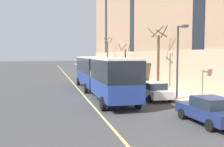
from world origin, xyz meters
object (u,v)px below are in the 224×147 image
street_tree_mid_block (158,56)px  parked_car_navy_6 (101,72)px  street_lamp (179,54)px  city_bus (100,73)px  street_tree_far_uptown (125,60)px  street_tree_far_downtown (108,55)px  parked_car_silver_2 (94,70)px  parked_car_navy_0 (209,110)px  parked_car_white_5 (154,91)px  parked_car_darkgray_1 (112,76)px

street_tree_mid_block → parked_car_navy_6: bearing=100.6°
street_lamp → city_bus: bearing=136.0°
city_bus → street_tree_far_uptown: bearing=64.7°
street_tree_far_uptown → street_tree_far_downtown: (0.04, 13.09, 0.88)m
city_bus → parked_car_silver_2: 26.00m
parked_car_navy_0 → parked_car_navy_6: same height
parked_car_navy_6 → parked_car_white_5: bearing=-90.3°
parked_car_silver_2 → parked_car_navy_6: same height
city_bus → street_tree_far_uptown: street_tree_far_uptown is taller
parked_car_navy_6 → street_tree_mid_block: size_ratio=0.65×
parked_car_white_5 → street_tree_far_downtown: 33.14m
parked_car_navy_0 → parked_car_white_5: bearing=89.6°
parked_car_darkgray_1 → street_tree_mid_block: bearing=-70.3°
parked_car_navy_0 → parked_car_silver_2: bearing=90.1°
street_tree_far_uptown → parked_car_navy_6: bearing=129.0°
parked_car_navy_0 → parked_car_darkgray_1: 23.91m
parked_car_darkgray_1 → parked_car_navy_0: bearing=-90.2°
parked_car_silver_2 → street_lamp: (1.92, -31.23, 3.23)m
parked_car_navy_6 → street_tree_mid_block: street_tree_mid_block is taller
parked_car_silver_2 → street_lamp: size_ratio=0.71×
parked_car_silver_2 → street_tree_mid_block: size_ratio=0.62×
parked_car_navy_0 → street_tree_far_uptown: street_tree_far_uptown is taller
parked_car_darkgray_1 → street_tree_far_uptown: bearing=50.9°
parked_car_silver_2 → street_tree_mid_block: (3.41, -23.59, 3.01)m
parked_car_white_5 → parked_car_navy_6: same height
street_tree_far_downtown → street_lamp: (-1.51, -33.85, 0.16)m
city_bus → street_tree_mid_block: 7.70m
city_bus → parked_car_white_5: size_ratio=4.32×
city_bus → street_tree_far_downtown: 29.28m
parked_car_navy_0 → street_lamp: bearing=75.4°
city_bus → parked_car_white_5: 6.13m
parked_car_white_5 → street_lamp: bearing=-29.6°
city_bus → parked_car_silver_2: bearing=81.6°
parked_car_navy_6 → street_lamp: bearing=-86.1°
city_bus → parked_car_navy_0: size_ratio=4.26×
street_tree_far_uptown → parked_car_white_5: bearing=-99.4°
parked_car_darkgray_1 → street_lamp: bearing=-84.0°
parked_car_darkgray_1 → street_tree_mid_block: street_tree_mid_block is taller
parked_car_silver_2 → street_lamp: street_lamp is taller
street_tree_mid_block → parked_car_white_5: bearing=-116.5°
parked_car_navy_0 → street_tree_far_downtown: 41.25m
parked_car_navy_0 → parked_car_darkgray_1: size_ratio=0.95×
street_tree_mid_block → street_tree_far_downtown: size_ratio=0.96×
street_tree_far_uptown → street_tree_mid_block: bearing=-89.9°
parked_car_white_5 → street_lamp: size_ratio=0.70×
parked_car_silver_2 → street_tree_far_downtown: (3.44, 2.62, 3.07)m
parked_car_darkgray_1 → street_tree_far_uptown: size_ratio=0.80×
city_bus → street_lamp: bearing=-44.0°
parked_car_white_5 → street_tree_far_uptown: (3.28, 19.74, 2.19)m
parked_car_navy_0 → parked_car_silver_2: same height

